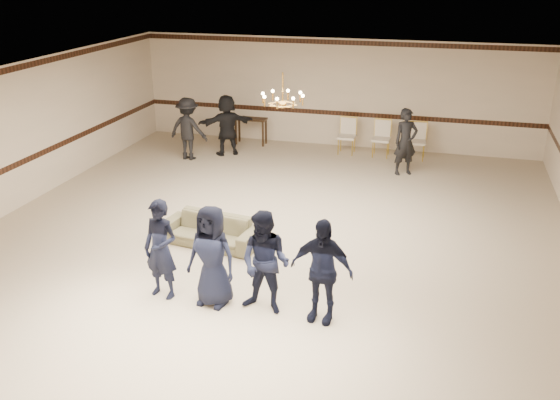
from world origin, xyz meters
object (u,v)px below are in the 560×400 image
Objects in this scene: adult_right at (406,142)px; console_table at (251,131)px; settee at (210,230)px; boy_c at (265,263)px; banquet_chair_mid at (381,139)px; banquet_chair_right at (417,142)px; boy_b at (212,256)px; banquet_chair_left at (347,136)px; adult_left at (188,129)px; adult_mid at (227,125)px; boy_a at (161,249)px; boy_d at (321,270)px; chandelier at (283,89)px.

adult_right is 5.06m from console_table.
console_table reaches higher than settee.
boy_c is 8.92m from banquet_chair_mid.
settee is at bearing -120.82° from banquet_chair_right.
banquet_chair_left is at bearing 93.84° from boy_b.
adult_right is at bearing 85.87° from boy_c.
boy_c is at bearing -41.32° from settee.
console_table is at bearing -115.96° from adult_left.
banquet_chair_mid and banquet_chair_right have the same top height.
banquet_chair_right is at bearing 3.06° from banquet_chair_mid.
banquet_chair_right is (3.56, 6.79, 0.22)m from settee.
boy_c is 0.97× the size of adult_mid.
console_table is (-5.00, 0.20, -0.10)m from banquet_chair_right.
boy_a reaches higher than settee.
adult_right reaches higher than banquet_chair_right.
adult_right is (6.00, 0.30, 0.00)m from adult_left.
boy_b is 1.00× the size of boy_d.
banquet_chair_right is at bearing 50.55° from adult_right.
banquet_chair_right is at bearing 78.59° from boy_a.
banquet_chair_mid is at bearing -3.56° from console_table.
adult_mid is (-3.55, 7.87, 0.02)m from boy_c.
banquet_chair_right is at bearing 64.31° from chandelier.
banquet_chair_right reaches higher than console_table.
boy_b is 1.67× the size of banquet_chair_left.
banquet_chair_left is at bearing -4.51° from console_table.
adult_right is at bearing 91.75° from boy_d.
boy_b is 0.97× the size of adult_left.
boy_b is 8.00m from adult_left.
chandelier is 0.53× the size of adult_mid.
console_table is at bearing 121.18° from boy_d.
boy_c is at bearing -104.46° from banquet_chair_right.
adult_left is (-2.65, 7.17, 0.02)m from boy_a.
boy_d is 0.87× the size of settee.
console_table is (-2.49, 5.41, -2.47)m from chandelier.
adult_mid is at bearing 115.09° from settee.
banquet_chair_right is (6.22, 1.71, -0.37)m from adult_left.
adult_mid reaches higher than console_table.
console_table is (-3.00, 0.20, -0.10)m from banquet_chair_left.
banquet_chair_right is (5.32, 1.01, -0.37)m from adult_mid.
boy_b is 0.97× the size of adult_mid.
banquet_chair_left is (0.51, 5.21, -2.36)m from chandelier.
adult_right is (0.65, 7.47, 0.02)m from boy_d.
adult_right reaches higher than boy_c.
boy_c is at bearing -91.94° from banquet_chair_mid.
chandelier reaches higher than boy_b.
adult_mid is 1.71× the size of banquet_chair_left.
boy_b is at bearing -76.36° from console_table.
boy_a is 0.87× the size of settee.
banquet_chair_right is at bearing -157.96° from adult_left.
banquet_chair_mid is at bearing 77.49° from settee.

